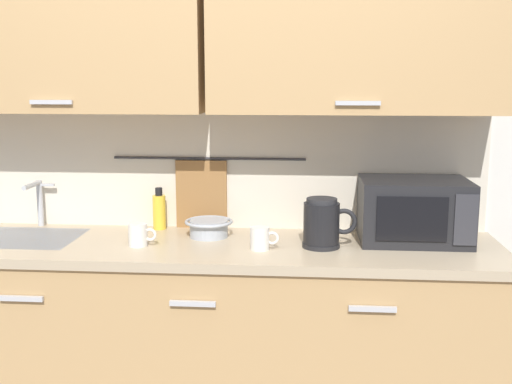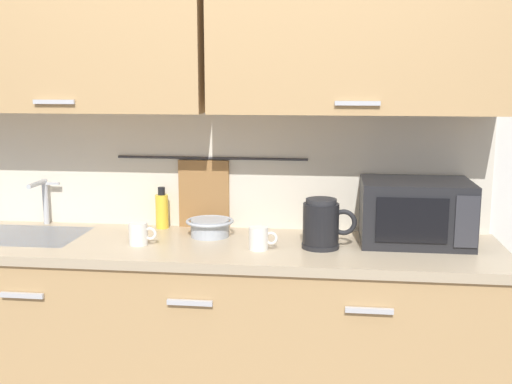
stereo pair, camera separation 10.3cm
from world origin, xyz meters
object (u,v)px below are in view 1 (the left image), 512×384
Objects in this scene: dish_soap_bottle at (159,211)px; mug_near_sink at (139,235)px; mixing_bowl at (209,227)px; microwave at (414,210)px; mug_by_kettle at (260,238)px; electric_kettle at (322,224)px.

mug_near_sink is (-0.02, -0.31, -0.04)m from dish_soap_bottle.
microwave is at bearing 0.16° from mixing_bowl.
dish_soap_bottle is at bearing 147.32° from mug_by_kettle.
mug_near_sink is at bearing -93.16° from dish_soap_bottle.
microwave reaches higher than dish_soap_bottle.
mug_by_kettle is at bearing -166.93° from electric_kettle.
microwave reaches higher than mixing_bowl.
electric_kettle is 0.77m from mug_near_sink.
microwave is 3.83× the size of mug_by_kettle.
microwave is at bearing 16.73° from mug_by_kettle.
mixing_bowl is at bearing 164.98° from electric_kettle.
microwave is 1.18m from mug_near_sink.
dish_soap_bottle reaches higher than mug_near_sink.
electric_kettle reaches higher than dish_soap_bottle.
dish_soap_bottle reaches higher than mug_by_kettle.
electric_kettle is at bearing 13.07° from mug_by_kettle.
dish_soap_bottle is 0.92× the size of mixing_bowl.
microwave is 0.42m from electric_kettle.
mixing_bowl is 1.78× the size of mug_by_kettle.
mug_near_sink is at bearing -176.67° from electric_kettle.
microwave is 2.15× the size of mixing_bowl.
microwave is 1.16m from dish_soap_bottle.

